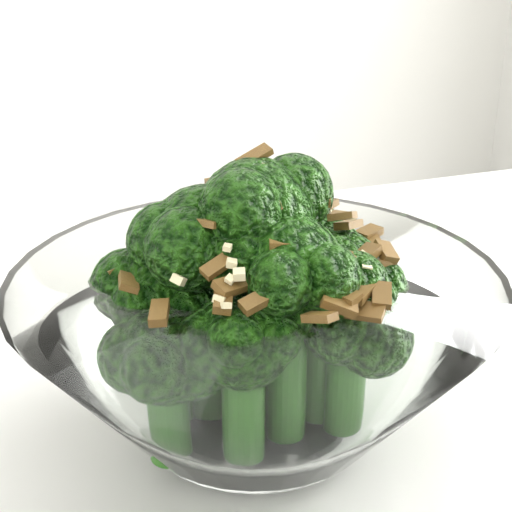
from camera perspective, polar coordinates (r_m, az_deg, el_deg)
broccoli_dish at (r=0.40m, az=0.06°, el=-5.56°), size 0.25×0.25×0.16m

